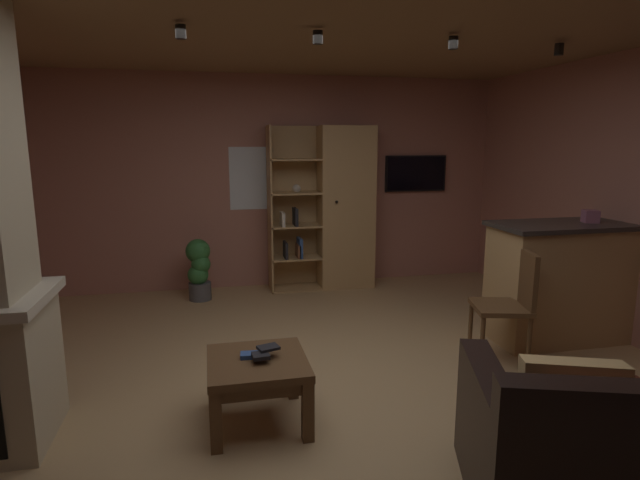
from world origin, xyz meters
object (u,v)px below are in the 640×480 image
at_px(leather_couch, 631,458).
at_px(kitchen_bar_counter, 570,281).
at_px(potted_floor_plant, 199,268).
at_px(wall_mounted_tv, 416,173).
at_px(tissue_box, 590,216).
at_px(table_book_1, 261,356).
at_px(coffee_table, 258,372).
at_px(table_book_2, 268,348).
at_px(dining_chair, 511,299).
at_px(table_book_0, 250,355).
at_px(bookshelf_cabinet, 338,209).

bearing_deg(leather_couch, kitchen_bar_counter, 58.35).
height_order(potted_floor_plant, wall_mounted_tv, wall_mounted_tv).
xyz_separation_m(tissue_box, leather_couch, (-1.39, -2.04, -0.82)).
bearing_deg(table_book_1, coffee_table, 110.53).
distance_m(leather_couch, wall_mounted_tv, 4.58).
bearing_deg(table_book_2, table_book_1, -130.55).
relative_size(leather_couch, potted_floor_plant, 2.40).
xyz_separation_m(coffee_table, table_book_2, (0.07, 0.02, 0.15)).
distance_m(coffee_table, table_book_1, 0.14).
bearing_deg(table_book_2, coffee_table, -166.95).
height_order(coffee_table, dining_chair, dining_chair).
bearing_deg(table_book_0, coffee_table, -41.99).
bearing_deg(table_book_1, wall_mounted_tv, 53.90).
relative_size(coffee_table, table_book_0, 5.27).
relative_size(tissue_box, table_book_2, 0.93).
xyz_separation_m(bookshelf_cabinet, potted_floor_plant, (-1.68, -0.21, -0.60)).
xyz_separation_m(coffee_table, potted_floor_plant, (-0.39, 2.75, 0.03)).
height_order(tissue_box, coffee_table, tissue_box).
bearing_deg(table_book_0, kitchen_bar_counter, 15.15).
distance_m(kitchen_bar_counter, leather_couch, 2.43).
distance_m(bookshelf_cabinet, coffee_table, 3.29).
xyz_separation_m(leather_couch, dining_chair, (0.45, 1.71, 0.22)).
xyz_separation_m(kitchen_bar_counter, table_book_0, (-2.94, -0.80, -0.09)).
xyz_separation_m(tissue_box, dining_chair, (-0.94, -0.33, -0.59)).
distance_m(bookshelf_cabinet, dining_chair, 2.64).
bearing_deg(bookshelf_cabinet, table_book_1, -112.89).
height_order(table_book_2, dining_chair, dining_chair).
bearing_deg(wall_mounted_tv, potted_floor_plant, -171.37).
bearing_deg(leather_couch, bookshelf_cabinet, 94.67).
relative_size(kitchen_bar_counter, table_book_0, 12.43).
relative_size(kitchen_bar_counter, coffee_table, 2.36).
xyz_separation_m(bookshelf_cabinet, wall_mounted_tv, (1.08, 0.21, 0.40)).
bearing_deg(table_book_1, kitchen_bar_counter, 17.02).
xyz_separation_m(tissue_box, potted_floor_plant, (-3.42, 1.94, -0.75)).
height_order(tissue_box, dining_chair, tissue_box).
relative_size(table_book_1, table_book_2, 0.81).
bearing_deg(coffee_table, table_book_2, 13.05).
height_order(coffee_table, wall_mounted_tv, wall_mounted_tv).
height_order(bookshelf_cabinet, leather_couch, bookshelf_cabinet).
xyz_separation_m(table_book_0, table_book_2, (0.12, -0.02, 0.05)).
bearing_deg(leather_couch, table_book_0, 143.00).
xyz_separation_m(table_book_2, potted_floor_plant, (-0.46, 2.74, -0.12)).
relative_size(coffee_table, table_book_1, 5.98).
bearing_deg(table_book_0, bookshelf_cabinet, 65.53).
relative_size(dining_chair, potted_floor_plant, 1.33).
height_order(table_book_1, dining_chair, dining_chair).
relative_size(kitchen_bar_counter, table_book_1, 14.11).
distance_m(bookshelf_cabinet, table_book_0, 3.26).
bearing_deg(coffee_table, dining_chair, 13.17).
distance_m(tissue_box, table_book_1, 3.20).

